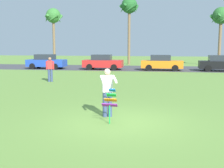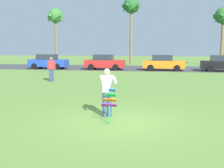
{
  "view_description": "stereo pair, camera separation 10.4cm",
  "coord_description": "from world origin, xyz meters",
  "px_view_note": "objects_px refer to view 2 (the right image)",
  "views": [
    {
      "loc": [
        1.27,
        -9.16,
        2.53
      ],
      "look_at": [
        -0.53,
        1.56,
        1.05
      ],
      "focal_mm": 45.17,
      "sensor_mm": 36.0,
      "label": 1
    },
    {
      "loc": [
        1.37,
        -9.14,
        2.53
      ],
      "look_at": [
        -0.53,
        1.56,
        1.05
      ],
      "focal_mm": 45.17,
      "sensor_mm": 36.0,
      "label": 2
    }
  ],
  "objects_px": {
    "person_kite_flyer": "(107,91)",
    "parked_car_blue": "(48,62)",
    "palm_tree_right_near": "(131,8)",
    "palm_tree_centre_far": "(223,18)",
    "parked_car_orange": "(163,63)",
    "parked_car_black": "(223,64)",
    "person_walker_near": "(51,69)",
    "palm_tree_left_near": "(55,18)",
    "kite_held": "(110,101)",
    "parked_car_red": "(104,62)"
  },
  "relations": [
    {
      "from": "parked_car_red",
      "to": "palm_tree_right_near",
      "type": "xyz_separation_m",
      "value": [
        1.85,
        8.79,
        6.66
      ]
    },
    {
      "from": "parked_car_blue",
      "to": "palm_tree_centre_far",
      "type": "distance_m",
      "value": 22.05
    },
    {
      "from": "kite_held",
      "to": "person_walker_near",
      "type": "height_order",
      "value": "person_walker_near"
    },
    {
      "from": "parked_car_black",
      "to": "palm_tree_centre_far",
      "type": "bearing_deg",
      "value": 80.0
    },
    {
      "from": "parked_car_black",
      "to": "person_walker_near",
      "type": "relative_size",
      "value": 2.45
    },
    {
      "from": "person_kite_flyer",
      "to": "parked_car_red",
      "type": "distance_m",
      "value": 20.16
    },
    {
      "from": "parked_car_blue",
      "to": "person_walker_near",
      "type": "bearing_deg",
      "value": -66.09
    },
    {
      "from": "palm_tree_left_near",
      "to": "person_walker_near",
      "type": "distance_m",
      "value": 22.73
    },
    {
      "from": "kite_held",
      "to": "palm_tree_left_near",
      "type": "bearing_deg",
      "value": 114.14
    },
    {
      "from": "person_kite_flyer",
      "to": "parked_car_red",
      "type": "height_order",
      "value": "person_kite_flyer"
    },
    {
      "from": "person_walker_near",
      "to": "parked_car_black",
      "type": "bearing_deg",
      "value": 37.97
    },
    {
      "from": "parked_car_red",
      "to": "palm_tree_centre_far",
      "type": "distance_m",
      "value": 16.59
    },
    {
      "from": "kite_held",
      "to": "parked_car_black",
      "type": "height_order",
      "value": "parked_car_black"
    },
    {
      "from": "parked_car_orange",
      "to": "palm_tree_right_near",
      "type": "distance_m",
      "value": 11.85
    },
    {
      "from": "parked_car_black",
      "to": "palm_tree_right_near",
      "type": "relative_size",
      "value": 0.48
    },
    {
      "from": "parked_car_orange",
      "to": "palm_tree_right_near",
      "type": "bearing_deg",
      "value": 116.26
    },
    {
      "from": "palm_tree_right_near",
      "to": "parked_car_black",
      "type": "bearing_deg",
      "value": -40.97
    },
    {
      "from": "parked_car_orange",
      "to": "parked_car_black",
      "type": "distance_m",
      "value": 5.78
    },
    {
      "from": "person_kite_flyer",
      "to": "parked_car_blue",
      "type": "distance_m",
      "value": 22.35
    },
    {
      "from": "kite_held",
      "to": "palm_tree_right_near",
      "type": "bearing_deg",
      "value": 94.97
    },
    {
      "from": "kite_held",
      "to": "palm_tree_left_near",
      "type": "distance_m",
      "value": 33.92
    },
    {
      "from": "parked_car_blue",
      "to": "palm_tree_right_near",
      "type": "relative_size",
      "value": 0.47
    },
    {
      "from": "person_kite_flyer",
      "to": "person_walker_near",
      "type": "distance_m",
      "value": 10.79
    },
    {
      "from": "parked_car_orange",
      "to": "palm_tree_left_near",
      "type": "height_order",
      "value": "palm_tree_left_near"
    },
    {
      "from": "palm_tree_right_near",
      "to": "parked_car_orange",
      "type": "bearing_deg",
      "value": -63.74
    },
    {
      "from": "parked_car_blue",
      "to": "palm_tree_right_near",
      "type": "distance_m",
      "value": 13.74
    },
    {
      "from": "parked_car_orange",
      "to": "parked_car_red",
      "type": "bearing_deg",
      "value": -180.0
    },
    {
      "from": "kite_held",
      "to": "person_walker_near",
      "type": "relative_size",
      "value": 0.63
    },
    {
      "from": "parked_car_red",
      "to": "parked_car_orange",
      "type": "distance_m",
      "value": 6.18
    },
    {
      "from": "person_kite_flyer",
      "to": "parked_car_orange",
      "type": "xyz_separation_m",
      "value": [
        2.03,
        19.73,
        -0.18
      ]
    },
    {
      "from": "parked_car_red",
      "to": "palm_tree_centre_far",
      "type": "relative_size",
      "value": 0.57
    },
    {
      "from": "kite_held",
      "to": "parked_car_orange",
      "type": "distance_m",
      "value": 20.53
    },
    {
      "from": "person_kite_flyer",
      "to": "palm_tree_left_near",
      "type": "bearing_deg",
      "value": 114.28
    },
    {
      "from": "parked_car_black",
      "to": "person_walker_near",
      "type": "distance_m",
      "value": 17.27
    },
    {
      "from": "palm_tree_centre_far",
      "to": "palm_tree_right_near",
      "type": "bearing_deg",
      "value": 177.35
    },
    {
      "from": "kite_held",
      "to": "palm_tree_right_near",
      "type": "distance_m",
      "value": 30.1
    },
    {
      "from": "kite_held",
      "to": "parked_car_blue",
      "type": "relative_size",
      "value": 0.26
    },
    {
      "from": "parked_car_orange",
      "to": "person_walker_near",
      "type": "relative_size",
      "value": 2.43
    },
    {
      "from": "parked_car_orange",
      "to": "parked_car_black",
      "type": "height_order",
      "value": "same"
    },
    {
      "from": "parked_car_blue",
      "to": "parked_car_orange",
      "type": "distance_m",
      "value": 12.54
    },
    {
      "from": "person_kite_flyer",
      "to": "kite_held",
      "type": "distance_m",
      "value": 0.79
    },
    {
      "from": "parked_car_orange",
      "to": "person_walker_near",
      "type": "bearing_deg",
      "value": -126.38
    },
    {
      "from": "parked_car_blue",
      "to": "palm_tree_left_near",
      "type": "relative_size",
      "value": 0.53
    },
    {
      "from": "person_kite_flyer",
      "to": "parked_car_blue",
      "type": "height_order",
      "value": "person_kite_flyer"
    },
    {
      "from": "person_kite_flyer",
      "to": "parked_car_orange",
      "type": "bearing_deg",
      "value": 84.14
    },
    {
      "from": "palm_tree_left_near",
      "to": "palm_tree_right_near",
      "type": "height_order",
      "value": "palm_tree_right_near"
    },
    {
      "from": "person_kite_flyer",
      "to": "palm_tree_centre_far",
      "type": "height_order",
      "value": "palm_tree_centre_far"
    },
    {
      "from": "palm_tree_left_near",
      "to": "palm_tree_centre_far",
      "type": "xyz_separation_m",
      "value": [
        22.69,
        -1.8,
        -0.53
      ]
    },
    {
      "from": "person_kite_flyer",
      "to": "palm_tree_right_near",
      "type": "distance_m",
      "value": 29.33
    },
    {
      "from": "person_kite_flyer",
      "to": "palm_tree_centre_far",
      "type": "distance_m",
      "value": 29.9
    }
  ]
}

